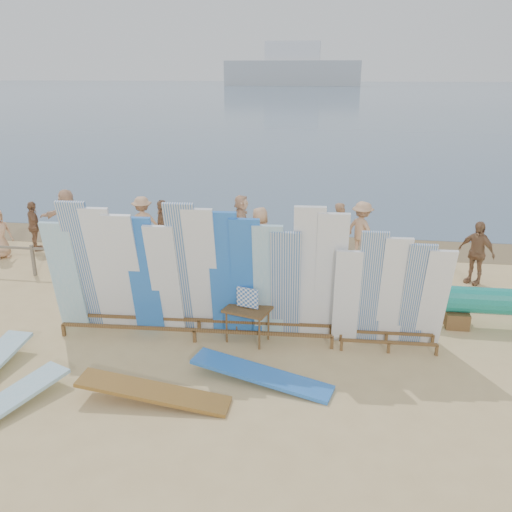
% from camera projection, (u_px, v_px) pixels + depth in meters
% --- Properties ---
extents(ground, '(160.00, 160.00, 0.00)m').
position_uv_depth(ground, '(132.00, 333.00, 11.96)').
color(ground, '#D5B67B').
rests_on(ground, ground).
extents(ocean, '(320.00, 240.00, 0.02)m').
position_uv_depth(ocean, '(323.00, 93.00, 131.54)').
color(ocean, '#415974').
rests_on(ocean, ground).
extents(wet_sand_strip, '(40.00, 2.60, 0.01)m').
position_uv_depth(wet_sand_strip, '(208.00, 238.00, 18.68)').
color(wet_sand_strip, olive).
rests_on(wet_sand_strip, ground).
extents(distant_ship, '(45.00, 8.00, 14.00)m').
position_uv_depth(distant_ship, '(292.00, 69.00, 180.07)').
color(distant_ship, '#999EA3').
rests_on(distant_ship, ocean).
extents(fence, '(12.08, 0.08, 0.90)m').
position_uv_depth(fence, '(171.00, 261.00, 14.55)').
color(fence, '#766B59').
rests_on(fence, ground).
extents(main_surfboard_rack, '(6.30, 1.12, 3.10)m').
position_uv_depth(main_surfboard_rack, '(195.00, 277.00, 11.36)').
color(main_surfboard_rack, brown).
rests_on(main_surfboard_rack, ground).
extents(side_surfboard_rack, '(2.29, 0.81, 2.63)m').
position_uv_depth(side_surfboard_rack, '(392.00, 296.00, 10.95)').
color(side_surfboard_rack, brown).
rests_on(side_surfboard_rack, ground).
extents(vendor_table, '(1.07, 0.88, 1.23)m').
position_uv_depth(vendor_table, '(248.00, 324.00, 11.50)').
color(vendor_table, brown).
rests_on(vendor_table, ground).
extents(flat_board_c, '(2.69, 0.59, 0.40)m').
position_uv_depth(flat_board_c, '(154.00, 402.00, 9.51)').
color(flat_board_c, olive).
rests_on(flat_board_c, ground).
extents(flat_board_d, '(2.75, 1.16, 0.32)m').
position_uv_depth(flat_board_d, '(261.00, 382.00, 10.11)').
color(flat_board_d, blue).
rests_on(flat_board_d, ground).
extents(beach_chair_left, '(0.82, 0.83, 0.94)m').
position_uv_depth(beach_chair_left, '(186.00, 264.00, 15.43)').
color(beach_chair_left, '#B22613').
rests_on(beach_chair_left, ground).
extents(beach_chair_right, '(0.67, 0.69, 0.93)m').
position_uv_depth(beach_chair_right, '(208.00, 263.00, 15.49)').
color(beach_chair_right, '#B22613').
rests_on(beach_chair_right, ground).
extents(stroller, '(0.73, 0.93, 1.15)m').
position_uv_depth(stroller, '(220.00, 256.00, 15.51)').
color(stroller, '#B22613').
rests_on(stroller, ground).
extents(beachgoer_11, '(1.60, 1.55, 1.82)m').
position_uv_depth(beachgoer_11, '(68.00, 216.00, 17.97)').
color(beachgoer_11, beige).
rests_on(beachgoer_11, ground).
extents(beachgoer_9, '(1.16, 1.12, 1.77)m').
position_uv_depth(beachgoer_9, '(362.00, 230.00, 16.48)').
color(beachgoer_9, tan).
rests_on(beachgoer_9, ground).
extents(beachgoer_4, '(0.94, 1.14, 1.81)m').
position_uv_depth(beachgoer_4, '(163.00, 229.00, 16.55)').
color(beachgoer_4, '#8C6042').
rests_on(beachgoer_4, ground).
extents(beachgoer_10, '(1.05, 1.01, 1.74)m').
position_uv_depth(beachgoer_10, '(476.00, 253.00, 14.51)').
color(beachgoer_10, '#8C6042').
rests_on(beachgoer_10, ground).
extents(beachgoer_7, '(0.56, 0.71, 1.72)m').
position_uv_depth(beachgoer_7, '(341.00, 231.00, 16.50)').
color(beachgoer_7, '#8C6042').
rests_on(beachgoer_7, ground).
extents(beachgoer_6, '(0.90, 0.77, 1.68)m').
position_uv_depth(beachgoer_6, '(260.00, 235.00, 16.17)').
color(beachgoer_6, tan).
rests_on(beachgoer_6, ground).
extents(beachgoer_3, '(1.20, 0.87, 1.72)m').
position_uv_depth(beachgoer_3, '(143.00, 223.00, 17.33)').
color(beachgoer_3, tan).
rests_on(beachgoer_3, ground).
extents(beachgoer_5, '(0.83, 1.59, 1.63)m').
position_uv_depth(beachgoer_5, '(241.00, 219.00, 17.94)').
color(beachgoer_5, beige).
rests_on(beachgoer_5, ground).
extents(beachgoer_2, '(1.00, 0.74, 1.87)m').
position_uv_depth(beachgoer_2, '(75.00, 231.00, 16.22)').
color(beachgoer_2, beige).
rests_on(beachgoer_2, ground).
extents(beachgoer_extra_1, '(0.89, 0.99, 1.60)m').
position_uv_depth(beachgoer_extra_1, '(34.00, 226.00, 17.19)').
color(beachgoer_extra_1, '#8C6042').
rests_on(beachgoer_extra_1, ground).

